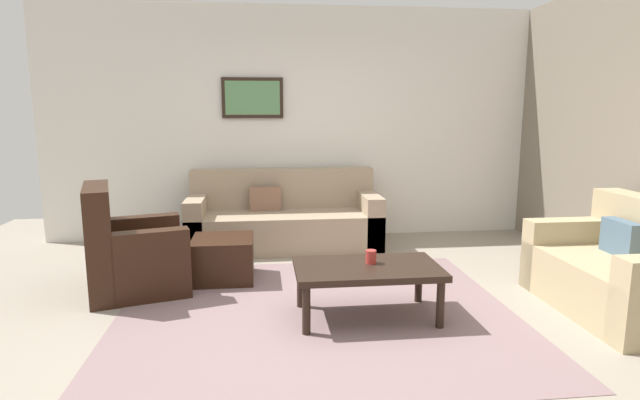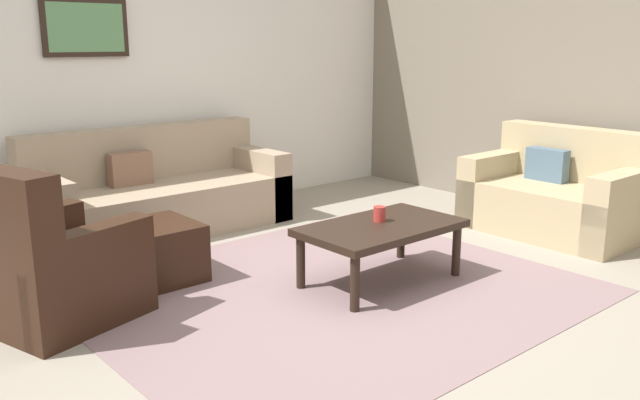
{
  "view_description": "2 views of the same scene",
  "coord_description": "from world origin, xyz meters",
  "px_view_note": "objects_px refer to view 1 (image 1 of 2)",
  "views": [
    {
      "loc": [
        -0.41,
        -3.78,
        1.58
      ],
      "look_at": [
        0.06,
        0.32,
        0.85
      ],
      "focal_mm": 28.82,
      "sensor_mm": 36.0,
      "label": 1
    },
    {
      "loc": [
        -2.75,
        -3.1,
        1.62
      ],
      "look_at": [
        -0.06,
        0.03,
        0.62
      ],
      "focal_mm": 37.41,
      "sensor_mm": 36.0,
      "label": 2
    }
  ],
  "objects_px": {
    "coffee_table": "(367,272)",
    "couch_loveseat": "(629,275)",
    "couch_main": "(284,220)",
    "ottoman": "(223,259)",
    "cup": "(371,257)",
    "armchair_leather": "(128,257)",
    "framed_artwork": "(253,98)"
  },
  "relations": [
    {
      "from": "coffee_table",
      "to": "framed_artwork",
      "type": "distance_m",
      "value": 3.07
    },
    {
      "from": "cup",
      "to": "couch_main",
      "type": "bearing_deg",
      "value": 104.91
    },
    {
      "from": "couch_main",
      "to": "cup",
      "type": "relative_size",
      "value": 20.86
    },
    {
      "from": "coffee_table",
      "to": "cup",
      "type": "height_order",
      "value": "cup"
    },
    {
      "from": "coffee_table",
      "to": "framed_artwork",
      "type": "height_order",
      "value": "framed_artwork"
    },
    {
      "from": "couch_loveseat",
      "to": "armchair_leather",
      "type": "height_order",
      "value": "armchair_leather"
    },
    {
      "from": "couch_loveseat",
      "to": "ottoman",
      "type": "bearing_deg",
      "value": 160.41
    },
    {
      "from": "couch_loveseat",
      "to": "couch_main",
      "type": "bearing_deg",
      "value": 138.28
    },
    {
      "from": "coffee_table",
      "to": "cup",
      "type": "relative_size",
      "value": 10.61
    },
    {
      "from": "armchair_leather",
      "to": "framed_artwork",
      "type": "xyz_separation_m",
      "value": [
        1.08,
        1.81,
        1.41
      ]
    },
    {
      "from": "armchair_leather",
      "to": "coffee_table",
      "type": "bearing_deg",
      "value": -22.34
    },
    {
      "from": "cup",
      "to": "framed_artwork",
      "type": "distance_m",
      "value": 2.99
    },
    {
      "from": "armchair_leather",
      "to": "cup",
      "type": "height_order",
      "value": "armchair_leather"
    },
    {
      "from": "framed_artwork",
      "to": "cup",
      "type": "bearing_deg",
      "value": -70.42
    },
    {
      "from": "coffee_table",
      "to": "framed_artwork",
      "type": "xyz_separation_m",
      "value": [
        -0.87,
        2.61,
        1.36
      ]
    },
    {
      "from": "coffee_table",
      "to": "armchair_leather",
      "type": "bearing_deg",
      "value": 157.66
    },
    {
      "from": "coffee_table",
      "to": "cup",
      "type": "xyz_separation_m",
      "value": [
        0.04,
        0.06,
        0.1
      ]
    },
    {
      "from": "couch_main",
      "to": "couch_loveseat",
      "type": "bearing_deg",
      "value": -41.72
    },
    {
      "from": "couch_loveseat",
      "to": "framed_artwork",
      "type": "xyz_separation_m",
      "value": [
        -2.94,
        2.73,
        1.42
      ]
    },
    {
      "from": "ottoman",
      "to": "coffee_table",
      "type": "xyz_separation_m",
      "value": [
        1.16,
        -1.03,
        0.16
      ]
    },
    {
      "from": "couch_loveseat",
      "to": "ottoman",
      "type": "relative_size",
      "value": 2.46
    },
    {
      "from": "couch_main",
      "to": "coffee_table",
      "type": "relative_size",
      "value": 1.97
    },
    {
      "from": "couch_main",
      "to": "framed_artwork",
      "type": "height_order",
      "value": "framed_artwork"
    },
    {
      "from": "coffee_table",
      "to": "couch_loveseat",
      "type": "bearing_deg",
      "value": -3.27
    },
    {
      "from": "couch_main",
      "to": "ottoman",
      "type": "relative_size",
      "value": 3.86
    },
    {
      "from": "ottoman",
      "to": "coffee_table",
      "type": "bearing_deg",
      "value": -41.68
    },
    {
      "from": "armchair_leather",
      "to": "couch_main",
      "type": "bearing_deg",
      "value": 44.59
    },
    {
      "from": "couch_main",
      "to": "cup",
      "type": "distance_m",
      "value": 2.23
    },
    {
      "from": "coffee_table",
      "to": "framed_artwork",
      "type": "relative_size",
      "value": 1.51
    },
    {
      "from": "framed_artwork",
      "to": "couch_loveseat",
      "type": "bearing_deg",
      "value": -42.89
    },
    {
      "from": "couch_main",
      "to": "armchair_leather",
      "type": "height_order",
      "value": "armchair_leather"
    },
    {
      "from": "couch_loveseat",
      "to": "coffee_table",
      "type": "height_order",
      "value": "couch_loveseat"
    }
  ]
}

